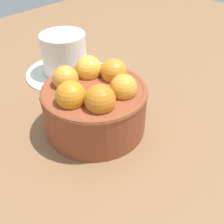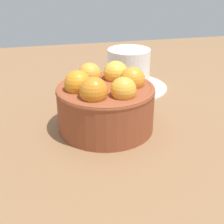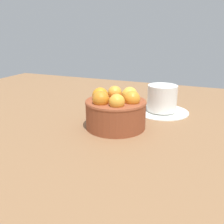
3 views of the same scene
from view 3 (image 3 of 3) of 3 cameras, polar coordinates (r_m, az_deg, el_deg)
ground_plane at (r=65.01cm, az=0.83°, el=-5.32°), size 156.63×114.60×4.63cm
terracotta_bowl at (r=62.56cm, az=0.84°, el=0.46°), size 15.27×15.27×9.97cm
coffee_cup at (r=75.88cm, az=11.32°, el=2.53°), size 16.22×16.22×8.24cm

